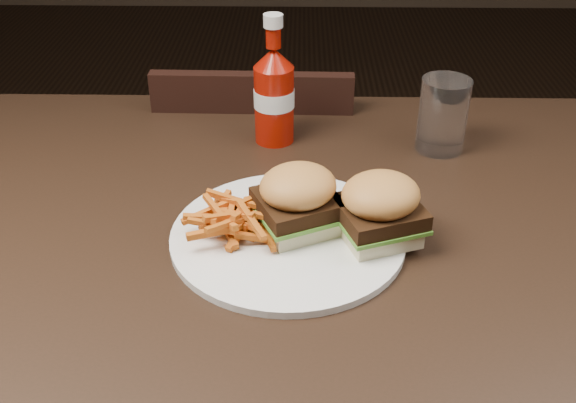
{
  "coord_description": "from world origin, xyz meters",
  "views": [
    {
      "loc": [
        -0.02,
        -0.72,
        1.24
      ],
      "look_at": [
        -0.03,
        -0.03,
        0.8
      ],
      "focal_mm": 42.0,
      "sensor_mm": 36.0,
      "label": 1
    }
  ],
  "objects_px": {
    "dining_table": "(313,234)",
    "ketchup_bottle": "(274,105)",
    "plate": "(288,236)",
    "chair_far": "(263,213)",
    "tumbler": "(443,116)"
  },
  "relations": [
    {
      "from": "dining_table",
      "to": "chair_far",
      "type": "relative_size",
      "value": 3.31
    },
    {
      "from": "dining_table",
      "to": "chair_far",
      "type": "distance_m",
      "value": 0.59
    },
    {
      "from": "tumbler",
      "to": "ketchup_bottle",
      "type": "bearing_deg",
      "value": 174.77
    },
    {
      "from": "ketchup_bottle",
      "to": "tumbler",
      "type": "bearing_deg",
      "value": -5.23
    },
    {
      "from": "dining_table",
      "to": "tumbler",
      "type": "relative_size",
      "value": 10.3
    },
    {
      "from": "dining_table",
      "to": "plate",
      "type": "height_order",
      "value": "plate"
    },
    {
      "from": "plate",
      "to": "ketchup_bottle",
      "type": "height_order",
      "value": "ketchup_bottle"
    },
    {
      "from": "dining_table",
      "to": "ketchup_bottle",
      "type": "xyz_separation_m",
      "value": [
        -0.06,
        0.23,
        0.08
      ]
    },
    {
      "from": "tumbler",
      "to": "plate",
      "type": "bearing_deg",
      "value": -132.95
    },
    {
      "from": "dining_table",
      "to": "chair_far",
      "type": "xyz_separation_m",
      "value": [
        -0.1,
        0.5,
        -0.3
      ]
    },
    {
      "from": "tumbler",
      "to": "dining_table",
      "type": "bearing_deg",
      "value": -133.66
    },
    {
      "from": "plate",
      "to": "tumbler",
      "type": "relative_size",
      "value": 2.52
    },
    {
      "from": "plate",
      "to": "ketchup_bottle",
      "type": "bearing_deg",
      "value": 95.6
    },
    {
      "from": "dining_table",
      "to": "plate",
      "type": "xyz_separation_m",
      "value": [
        -0.03,
        -0.04,
        0.03
      ]
    },
    {
      "from": "dining_table",
      "to": "ketchup_bottle",
      "type": "bearing_deg",
      "value": 104.37
    }
  ]
}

